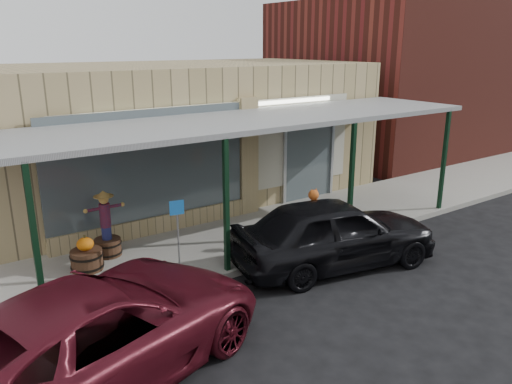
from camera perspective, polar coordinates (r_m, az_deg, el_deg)
ground at (r=10.43m, az=11.80°, el=-11.16°), size 120.00×120.00×0.00m
sidewalk at (r=12.88m, az=0.17°, el=-4.90°), size 40.00×3.20×0.15m
storefront at (r=16.16m, az=-9.20°, el=6.77°), size 12.00×6.25×4.20m
awning at (r=12.08m, az=0.29°, el=8.10°), size 12.00×3.00×3.04m
block_buildings_near at (r=17.81m, az=-4.99°, el=13.24°), size 61.00×8.00×8.00m
barrel_scarecrow at (r=11.80m, az=-16.69°, el=-4.61°), size 0.91×0.76×1.54m
barrel_pumpkin at (r=11.30m, az=-18.80°, el=-7.09°), size 0.72×0.72×0.78m
handicap_sign at (r=10.72m, az=-8.95°, el=-3.70°), size 0.31×0.08×1.50m
parked_sedan at (r=11.19m, az=8.97°, el=-4.58°), size 4.91×2.75×1.58m
car_maroon at (r=7.85m, az=-17.94°, el=-15.10°), size 6.14×4.26×1.56m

